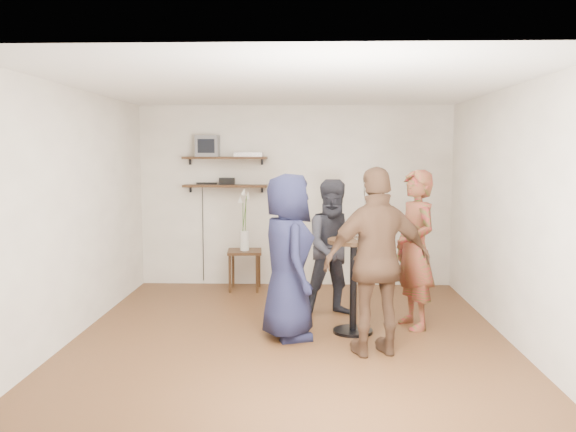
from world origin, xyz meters
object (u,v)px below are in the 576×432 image
object	(u,v)px
dvd_deck	(249,154)
radio	(227,181)
person_dark	(336,248)
crt_monitor	(208,146)
person_brown	(378,262)
person_navy	(288,257)
drinks_table	(353,273)
side_table	(245,257)
person_plaid	(415,249)

from	to	relation	value
dvd_deck	radio	distance (m)	0.49
radio	person_dark	xyz separation A→B (m)	(1.48, -1.56, -0.71)
crt_monitor	person_brown	xyz separation A→B (m)	(2.09, -2.97, -1.12)
person_navy	person_brown	world-z (taller)	person_brown
crt_monitor	drinks_table	size ratio (longest dim) A/B	0.32
dvd_deck	person_navy	distance (m)	2.75
drinks_table	side_table	bearing A→B (deg)	124.42
radio	drinks_table	xyz separation A→B (m)	(1.64, -2.27, -0.87)
crt_monitor	dvd_deck	world-z (taller)	crt_monitor
person_dark	person_brown	world-z (taller)	person_brown
dvd_deck	person_navy	size ratio (longest dim) A/B	0.23
radio	person_brown	size ratio (longest dim) A/B	0.12
dvd_deck	person_navy	xyz separation A→B (m)	(0.64, -2.47, -1.04)
person_plaid	radio	bearing A→B (deg)	-149.32
crt_monitor	radio	bearing A→B (deg)	0.00
crt_monitor	person_brown	distance (m)	3.80
dvd_deck	radio	world-z (taller)	dvd_deck
person_brown	radio	bearing A→B (deg)	-72.53
radio	person_brown	world-z (taller)	person_brown
person_plaid	person_brown	bearing A→B (deg)	-47.04
person_plaid	person_navy	world-z (taller)	person_plaid
dvd_deck	person_brown	size ratio (longest dim) A/B	0.22
radio	side_table	world-z (taller)	radio
radio	side_table	bearing A→B (deg)	-44.55
side_table	person_navy	distance (m)	2.34
crt_monitor	radio	xyz separation A→B (m)	(0.27, 0.00, -0.50)
dvd_deck	person_dark	bearing A→B (deg)	-53.11
dvd_deck	drinks_table	xyz separation A→B (m)	(1.33, -2.27, -1.25)
crt_monitor	radio	size ratio (longest dim) A/B	1.45
dvd_deck	person_plaid	world-z (taller)	dvd_deck
drinks_table	person_plaid	bearing A→B (deg)	18.07
drinks_table	crt_monitor	bearing A→B (deg)	130.16
side_table	drinks_table	world-z (taller)	drinks_table
person_plaid	person_dark	world-z (taller)	person_plaid
dvd_deck	drinks_table	distance (m)	2.91
person_navy	person_dark	bearing A→B (deg)	-46.83
drinks_table	person_dark	bearing A→B (deg)	102.67
side_table	drinks_table	xyz separation A→B (m)	(1.37, -2.00, 0.18)
dvd_deck	drinks_table	bearing A→B (deg)	-59.59
dvd_deck	person_navy	world-z (taller)	dvd_deck
drinks_table	person_brown	world-z (taller)	person_brown
radio	person_dark	bearing A→B (deg)	-46.47
crt_monitor	person_dark	bearing A→B (deg)	-41.68
side_table	person_brown	size ratio (longest dim) A/B	0.31
crt_monitor	person_plaid	xyz separation A→B (m)	(2.60, -2.04, -1.15)
crt_monitor	drinks_table	bearing A→B (deg)	-49.84
drinks_table	person_plaid	xyz separation A→B (m)	(0.69, 0.22, 0.22)
person_dark	person_navy	size ratio (longest dim) A/B	0.94
dvd_deck	side_table	bearing A→B (deg)	-98.27
dvd_deck	drinks_table	size ratio (longest dim) A/B	0.39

